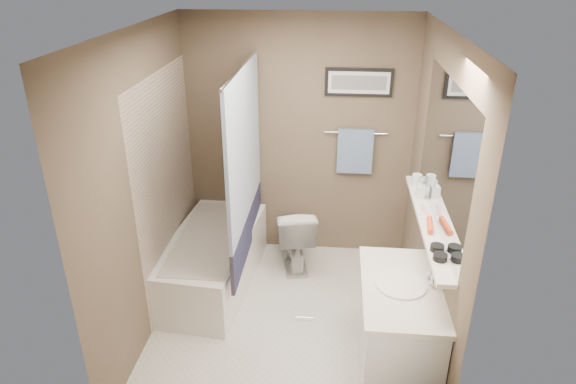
# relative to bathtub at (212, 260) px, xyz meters

# --- Properties ---
(ground) EXTENTS (2.50, 2.50, 0.00)m
(ground) POSITION_rel_bathtub_xyz_m (0.75, -0.50, -0.25)
(ground) COLOR silver
(ground) RESTS_ON ground
(ceiling) EXTENTS (2.20, 2.50, 0.04)m
(ceiling) POSITION_rel_bathtub_xyz_m (0.75, -0.50, 2.13)
(ceiling) COLOR white
(ceiling) RESTS_ON wall_back
(wall_back) EXTENTS (2.20, 0.04, 2.40)m
(wall_back) POSITION_rel_bathtub_xyz_m (0.75, 0.73, 0.95)
(wall_back) COLOR brown
(wall_back) RESTS_ON ground
(wall_front) EXTENTS (2.20, 0.04, 2.40)m
(wall_front) POSITION_rel_bathtub_xyz_m (0.75, -1.73, 0.95)
(wall_front) COLOR brown
(wall_front) RESTS_ON ground
(wall_left) EXTENTS (0.04, 2.50, 2.40)m
(wall_left) POSITION_rel_bathtub_xyz_m (-0.33, -0.50, 0.95)
(wall_left) COLOR brown
(wall_left) RESTS_ON ground
(wall_right) EXTENTS (0.04, 2.50, 2.40)m
(wall_right) POSITION_rel_bathtub_xyz_m (1.83, -0.50, 0.95)
(wall_right) COLOR brown
(wall_right) RESTS_ON ground
(tile_surround) EXTENTS (0.02, 1.55, 2.00)m
(tile_surround) POSITION_rel_bathtub_xyz_m (-0.34, 0.00, 0.75)
(tile_surround) COLOR #BCA58E
(tile_surround) RESTS_ON wall_left
(curtain_rod) EXTENTS (0.02, 1.55, 0.02)m
(curtain_rod) POSITION_rel_bathtub_xyz_m (0.35, 0.00, 1.80)
(curtain_rod) COLOR silver
(curtain_rod) RESTS_ON wall_left
(curtain_upper) EXTENTS (0.03, 1.45, 1.28)m
(curtain_upper) POSITION_rel_bathtub_xyz_m (0.35, 0.00, 1.15)
(curtain_upper) COLOR silver
(curtain_upper) RESTS_ON curtain_rod
(curtain_lower) EXTENTS (0.03, 1.45, 0.36)m
(curtain_lower) POSITION_rel_bathtub_xyz_m (0.35, 0.00, 0.33)
(curtain_lower) COLOR #272749
(curtain_lower) RESTS_ON curtain_rod
(mirror) EXTENTS (0.02, 1.60, 1.00)m
(mirror) POSITION_rel_bathtub_xyz_m (1.84, -0.65, 1.37)
(mirror) COLOR silver
(mirror) RESTS_ON wall_right
(shelf) EXTENTS (0.12, 1.60, 0.03)m
(shelf) POSITION_rel_bathtub_xyz_m (1.79, -0.65, 0.85)
(shelf) COLOR silver
(shelf) RESTS_ON wall_right
(towel_bar) EXTENTS (0.60, 0.02, 0.02)m
(towel_bar) POSITION_rel_bathtub_xyz_m (1.30, 0.72, 1.05)
(towel_bar) COLOR silver
(towel_bar) RESTS_ON wall_back
(towel) EXTENTS (0.34, 0.05, 0.44)m
(towel) POSITION_rel_bathtub_xyz_m (1.30, 0.70, 0.87)
(towel) COLOR #99B5DE
(towel) RESTS_ON towel_bar
(art_frame) EXTENTS (0.62, 0.02, 0.26)m
(art_frame) POSITION_rel_bathtub_xyz_m (1.30, 0.74, 1.53)
(art_frame) COLOR black
(art_frame) RESTS_ON wall_back
(art_mat) EXTENTS (0.56, 0.00, 0.20)m
(art_mat) POSITION_rel_bathtub_xyz_m (1.30, 0.72, 1.53)
(art_mat) COLOR white
(art_mat) RESTS_ON art_frame
(art_image) EXTENTS (0.50, 0.00, 0.13)m
(art_image) POSITION_rel_bathtub_xyz_m (1.30, 0.72, 1.53)
(art_image) COLOR #595959
(art_image) RESTS_ON art_mat
(door) EXTENTS (0.80, 0.02, 2.00)m
(door) POSITION_rel_bathtub_xyz_m (1.30, -1.74, 0.75)
(door) COLOR silver
(door) RESTS_ON wall_front
(door_handle) EXTENTS (0.10, 0.02, 0.02)m
(door_handle) POSITION_rel_bathtub_xyz_m (0.97, -1.69, 0.75)
(door_handle) COLOR silver
(door_handle) RESTS_ON door
(bathtub) EXTENTS (0.84, 1.56, 0.50)m
(bathtub) POSITION_rel_bathtub_xyz_m (0.00, 0.00, 0.00)
(bathtub) COLOR white
(bathtub) RESTS_ON ground
(tub_rim) EXTENTS (0.56, 1.36, 0.02)m
(tub_rim) POSITION_rel_bathtub_xyz_m (-0.00, 0.00, 0.25)
(tub_rim) COLOR beige
(tub_rim) RESTS_ON bathtub
(toilet) EXTENTS (0.49, 0.71, 0.66)m
(toilet) POSITION_rel_bathtub_xyz_m (0.74, 0.40, 0.08)
(toilet) COLOR silver
(toilet) RESTS_ON ground
(vanity) EXTENTS (0.52, 0.91, 0.80)m
(vanity) POSITION_rel_bathtub_xyz_m (1.60, -1.08, 0.15)
(vanity) COLOR white
(vanity) RESTS_ON ground
(countertop) EXTENTS (0.54, 0.96, 0.04)m
(countertop) POSITION_rel_bathtub_xyz_m (1.59, -1.08, 0.57)
(countertop) COLOR silver
(countertop) RESTS_ON vanity
(sink_basin) EXTENTS (0.34, 0.34, 0.01)m
(sink_basin) POSITION_rel_bathtub_xyz_m (1.58, -1.08, 0.60)
(sink_basin) COLOR white
(sink_basin) RESTS_ON countertop
(faucet_spout) EXTENTS (0.02, 0.02, 0.10)m
(faucet_spout) POSITION_rel_bathtub_xyz_m (1.78, -1.08, 0.64)
(faucet_spout) COLOR silver
(faucet_spout) RESTS_ON countertop
(faucet_knob) EXTENTS (0.05, 0.05, 0.05)m
(faucet_knob) POSITION_rel_bathtub_xyz_m (1.78, -0.98, 0.62)
(faucet_knob) COLOR silver
(faucet_knob) RESTS_ON countertop
(candle_bowl_near) EXTENTS (0.09, 0.09, 0.04)m
(candle_bowl_near) POSITION_rel_bathtub_xyz_m (1.79, -1.18, 0.89)
(candle_bowl_near) COLOR black
(candle_bowl_near) RESTS_ON shelf
(candle_bowl_far) EXTENTS (0.09, 0.09, 0.04)m
(candle_bowl_far) POSITION_rel_bathtub_xyz_m (1.79, -1.07, 0.89)
(candle_bowl_far) COLOR black
(candle_bowl_far) RESTS_ON shelf
(hair_brush_front) EXTENTS (0.06, 0.22, 0.04)m
(hair_brush_front) POSITION_rel_bathtub_xyz_m (1.79, -0.76, 0.89)
(hair_brush_front) COLOR #D9431E
(hair_brush_front) RESTS_ON shelf
(pink_comb) EXTENTS (0.05, 0.16, 0.01)m
(pink_comb) POSITION_rel_bathtub_xyz_m (1.79, -0.49, 0.87)
(pink_comb) COLOR pink
(pink_comb) RESTS_ON shelf
(glass_jar) EXTENTS (0.08, 0.08, 0.10)m
(glass_jar) POSITION_rel_bathtub_xyz_m (1.79, -0.05, 0.92)
(glass_jar) COLOR silver
(glass_jar) RESTS_ON shelf
(soap_bottle) EXTENTS (0.07, 0.08, 0.15)m
(soap_bottle) POSITION_rel_bathtub_xyz_m (1.79, -0.27, 0.94)
(soap_bottle) COLOR #999999
(soap_bottle) RESTS_ON shelf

